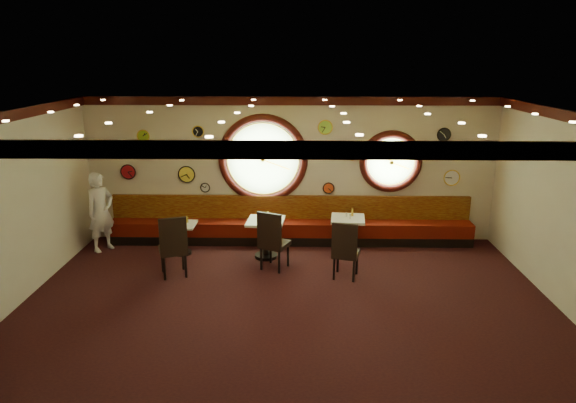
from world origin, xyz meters
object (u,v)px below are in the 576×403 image
object	(u,v)px
table_c	(347,230)
condiment_b_bottle	(268,215)
table_b	(266,234)
condiment_a_bottle	(187,219)
condiment_a_salt	(179,222)
condiment_b_pepper	(263,218)
chair_b	(272,237)
condiment_c_salt	(346,214)
chair_a	(173,243)
condiment_c_pepper	(350,217)
table_a	(182,235)
condiment_b_salt	(262,217)
condiment_c_bottle	(352,212)
condiment_a_pepper	(181,222)
chair_c	(345,247)
waiter	(101,212)

from	to	relation	value
table_c	condiment_b_bottle	size ratio (longest dim) A/B	5.54
table_b	condiment_a_bottle	xyz separation A→B (m)	(-1.66, 0.27, 0.22)
condiment_a_salt	condiment_b_pepper	world-z (taller)	condiment_b_pepper
chair_b	condiment_c_salt	world-z (taller)	chair_b
chair_a	condiment_c_pepper	world-z (taller)	chair_a
condiment_a_bottle	condiment_c_salt	bearing A→B (deg)	2.56
table_a	condiment_b_salt	distance (m)	1.76
table_b	condiment_b_bottle	xyz separation A→B (m)	(0.04, 0.10, 0.37)
table_c	condiment_c_pepper	size ratio (longest dim) A/B	7.72
table_c	condiment_b_pepper	distance (m)	1.83
condiment_a_salt	condiment_c_bottle	world-z (taller)	condiment_c_bottle
condiment_b_bottle	condiment_c_bottle	size ratio (longest dim) A/B	0.80
condiment_a_pepper	condiment_c_pepper	size ratio (longest dim) A/B	1.07
chair_c	condiment_b_pepper	distance (m)	1.87
condiment_c_pepper	condiment_b_bottle	xyz separation A→B (m)	(-1.70, -0.15, 0.07)
table_c	waiter	bearing A→B (deg)	179.67
condiment_a_pepper	condiment_c_bottle	xyz separation A→B (m)	(3.57, 0.31, 0.14)
condiment_b_salt	condiment_c_pepper	bearing A→B (deg)	5.49
condiment_c_salt	condiment_a_bottle	bearing A→B (deg)	-177.44
condiment_b_salt	condiment_a_bottle	xyz separation A→B (m)	(-1.59, 0.19, -0.13)
chair_b	condiment_c_bottle	distance (m)	1.99
condiment_c_bottle	condiment_a_bottle	bearing A→B (deg)	-176.78
condiment_b_bottle	waiter	distance (m)	3.57
condiment_a_pepper	condiment_a_salt	bearing A→B (deg)	172.58
chair_c	condiment_b_pepper	world-z (taller)	chair_c
condiment_a_salt	condiment_c_salt	size ratio (longest dim) A/B	1.08
condiment_a_bottle	waiter	world-z (taller)	waiter
table_c	condiment_a_pepper	world-z (taller)	condiment_a_pepper
chair_b	condiment_b_salt	bearing A→B (deg)	132.87
condiment_b_pepper	condiment_a_bottle	world-z (taller)	condiment_b_pepper
condiment_b_bottle	condiment_a_bottle	bearing A→B (deg)	174.53
waiter	condiment_a_bottle	bearing A→B (deg)	-58.45
condiment_b_pepper	condiment_b_salt	bearing A→B (deg)	102.74
chair_c	condiment_c_pepper	distance (m)	1.33
table_a	chair_a	distance (m)	1.21
chair_a	condiment_b_pepper	xyz separation A→B (m)	(1.62, 0.95, 0.18)
condiment_c_salt	table_c	bearing A→B (deg)	-72.37
condiment_b_pepper	condiment_c_pepper	size ratio (longest dim) A/B	1.07
chair_c	condiment_a_salt	size ratio (longest dim) A/B	6.81
table_b	condiment_c_salt	xyz separation A→B (m)	(1.68, 0.42, 0.30)
table_c	condiment_b_salt	distance (m)	1.84
table_c	chair_b	world-z (taller)	chair_b
condiment_b_pepper	condiment_c_bottle	xyz separation A→B (m)	(1.85, 0.52, -0.01)
table_b	condiment_c_pepper	world-z (taller)	condiment_c_pepper
table_c	condiment_a_pepper	bearing A→B (deg)	-176.98
condiment_a_pepper	table_b	bearing A→B (deg)	-5.07
condiment_b_bottle	condiment_c_bottle	bearing A→B (deg)	11.50
waiter	table_a	bearing A→B (deg)	-61.92
condiment_c_salt	waiter	distance (m)	5.20
condiment_c_salt	condiment_b_pepper	distance (m)	1.79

